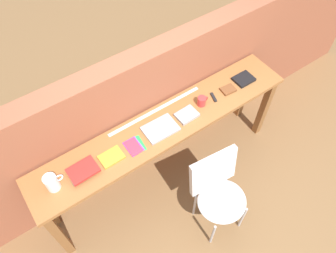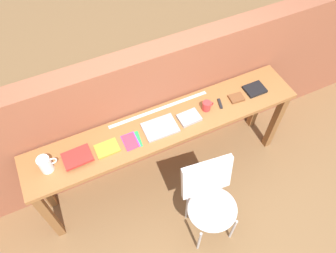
{
  "view_description": "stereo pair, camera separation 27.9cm",
  "coord_description": "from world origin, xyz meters",
  "px_view_note": "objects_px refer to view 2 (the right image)",
  "views": [
    {
      "loc": [
        -0.94,
        -1.09,
        3.17
      ],
      "look_at": [
        0.0,
        0.25,
        0.9
      ],
      "focal_mm": 35.0,
      "sensor_mm": 36.0,
      "label": 1
    },
    {
      "loc": [
        -0.7,
        -1.23,
        3.17
      ],
      "look_at": [
        0.0,
        0.25,
        0.9
      ],
      "focal_mm": 35.0,
      "sensor_mm": 36.0,
      "label": 2
    }
  ],
  "objects_px": {
    "pitcher_white": "(46,164)",
    "book_repair_rightmost": "(255,89)",
    "leather_journal_brown": "(236,98)",
    "mug": "(207,106)",
    "pamphlet_pile_colourful": "(132,141)",
    "book_open_centre": "(160,128)",
    "magazine_cycling": "(107,148)",
    "chair_white_moulded": "(210,198)",
    "multitool_folded": "(220,104)",
    "book_stack_leftmost": "(77,158)"
  },
  "relations": [
    {
      "from": "multitool_folded",
      "to": "book_repair_rightmost",
      "type": "distance_m",
      "value": 0.38
    },
    {
      "from": "pitcher_white",
      "to": "leather_journal_brown",
      "type": "distance_m",
      "value": 1.73
    },
    {
      "from": "pamphlet_pile_colourful",
      "to": "multitool_folded",
      "type": "height_order",
      "value": "multitool_folded"
    },
    {
      "from": "mug",
      "to": "book_repair_rightmost",
      "type": "height_order",
      "value": "mug"
    },
    {
      "from": "book_stack_leftmost",
      "to": "pamphlet_pile_colourful",
      "type": "height_order",
      "value": "book_stack_leftmost"
    },
    {
      "from": "book_stack_leftmost",
      "to": "magazine_cycling",
      "type": "bearing_deg",
      "value": -2.22
    },
    {
      "from": "magazine_cycling",
      "to": "mug",
      "type": "bearing_deg",
      "value": 0.61
    },
    {
      "from": "pamphlet_pile_colourful",
      "to": "mug",
      "type": "xyz_separation_m",
      "value": [
        0.73,
        0.04,
        0.04
      ]
    },
    {
      "from": "magazine_cycling",
      "to": "pamphlet_pile_colourful",
      "type": "xyz_separation_m",
      "value": [
        0.21,
        -0.02,
        -0.0
      ]
    },
    {
      "from": "book_stack_leftmost",
      "to": "magazine_cycling",
      "type": "distance_m",
      "value": 0.25
    },
    {
      "from": "magazine_cycling",
      "to": "pitcher_white",
      "type": "bearing_deg",
      "value": 176.94
    },
    {
      "from": "book_stack_leftmost",
      "to": "book_open_centre",
      "type": "relative_size",
      "value": 0.81
    },
    {
      "from": "pamphlet_pile_colourful",
      "to": "multitool_folded",
      "type": "relative_size",
      "value": 1.58
    },
    {
      "from": "multitool_folded",
      "to": "leather_journal_brown",
      "type": "xyz_separation_m",
      "value": [
        0.17,
        -0.01,
        0.0
      ]
    },
    {
      "from": "pamphlet_pile_colourful",
      "to": "pitcher_white",
      "type": "bearing_deg",
      "value": 177.12
    },
    {
      "from": "leather_journal_brown",
      "to": "book_open_centre",
      "type": "bearing_deg",
      "value": -174.02
    },
    {
      "from": "book_stack_leftmost",
      "to": "magazine_cycling",
      "type": "xyz_separation_m",
      "value": [
        0.25,
        -0.01,
        -0.02
      ]
    },
    {
      "from": "mug",
      "to": "multitool_folded",
      "type": "relative_size",
      "value": 1.0
    },
    {
      "from": "book_repair_rightmost",
      "to": "magazine_cycling",
      "type": "bearing_deg",
      "value": -178.4
    },
    {
      "from": "multitool_folded",
      "to": "leather_journal_brown",
      "type": "distance_m",
      "value": 0.17
    },
    {
      "from": "book_stack_leftmost",
      "to": "mug",
      "type": "xyz_separation_m",
      "value": [
        1.19,
        0.01,
        0.02
      ]
    },
    {
      "from": "chair_white_moulded",
      "to": "book_stack_leftmost",
      "type": "height_order",
      "value": "book_stack_leftmost"
    },
    {
      "from": "leather_journal_brown",
      "to": "mug",
      "type": "bearing_deg",
      "value": -176.6
    },
    {
      "from": "book_repair_rightmost",
      "to": "leather_journal_brown",
      "type": "bearing_deg",
      "value": -174.91
    },
    {
      "from": "magazine_cycling",
      "to": "leather_journal_brown",
      "type": "relative_size",
      "value": 1.47
    },
    {
      "from": "book_open_centre",
      "to": "multitool_folded",
      "type": "distance_m",
      "value": 0.6
    },
    {
      "from": "mug",
      "to": "multitool_folded",
      "type": "distance_m",
      "value": 0.14
    },
    {
      "from": "mug",
      "to": "chair_white_moulded",
      "type": "bearing_deg",
      "value": -113.7
    },
    {
      "from": "pitcher_white",
      "to": "leather_journal_brown",
      "type": "xyz_separation_m",
      "value": [
        1.73,
        -0.01,
        -0.07
      ]
    },
    {
      "from": "pamphlet_pile_colourful",
      "to": "leather_journal_brown",
      "type": "xyz_separation_m",
      "value": [
        1.04,
        0.03,
        0.01
      ]
    },
    {
      "from": "book_stack_leftmost",
      "to": "book_repair_rightmost",
      "type": "height_order",
      "value": "book_stack_leftmost"
    },
    {
      "from": "pitcher_white",
      "to": "book_repair_rightmost",
      "type": "height_order",
      "value": "pitcher_white"
    },
    {
      "from": "chair_white_moulded",
      "to": "mug",
      "type": "relative_size",
      "value": 8.1
    },
    {
      "from": "book_stack_leftmost",
      "to": "leather_journal_brown",
      "type": "bearing_deg",
      "value": 0.03
    },
    {
      "from": "pamphlet_pile_colourful",
      "to": "book_open_centre",
      "type": "xyz_separation_m",
      "value": [
        0.27,
        0.02,
        0.01
      ]
    },
    {
      "from": "pitcher_white",
      "to": "book_repair_rightmost",
      "type": "xyz_separation_m",
      "value": [
        1.94,
        0.01,
        -0.06
      ]
    },
    {
      "from": "chair_white_moulded",
      "to": "magazine_cycling",
      "type": "relative_size",
      "value": 4.67
    },
    {
      "from": "book_stack_leftmost",
      "to": "leather_journal_brown",
      "type": "height_order",
      "value": "book_stack_leftmost"
    },
    {
      "from": "magazine_cycling",
      "to": "book_open_centre",
      "type": "height_order",
      "value": "book_open_centre"
    },
    {
      "from": "chair_white_moulded",
      "to": "leather_journal_brown",
      "type": "height_order",
      "value": "leather_journal_brown"
    },
    {
      "from": "leather_journal_brown",
      "to": "book_repair_rightmost",
      "type": "relative_size",
      "value": 0.69
    },
    {
      "from": "chair_white_moulded",
      "to": "leather_journal_brown",
      "type": "relative_size",
      "value": 6.86
    },
    {
      "from": "pitcher_white",
      "to": "leather_journal_brown",
      "type": "height_order",
      "value": "pitcher_white"
    },
    {
      "from": "pamphlet_pile_colourful",
      "to": "book_open_centre",
      "type": "height_order",
      "value": "book_open_centre"
    },
    {
      "from": "pitcher_white",
      "to": "magazine_cycling",
      "type": "height_order",
      "value": "pitcher_white"
    },
    {
      "from": "mug",
      "to": "book_repair_rightmost",
      "type": "bearing_deg",
      "value": 0.61
    },
    {
      "from": "book_stack_leftmost",
      "to": "multitool_folded",
      "type": "relative_size",
      "value": 2.12
    },
    {
      "from": "chair_white_moulded",
      "to": "multitool_folded",
      "type": "height_order",
      "value": "multitool_folded"
    },
    {
      "from": "book_stack_leftmost",
      "to": "mug",
      "type": "relative_size",
      "value": 2.12
    },
    {
      "from": "book_open_centre",
      "to": "book_repair_rightmost",
      "type": "height_order",
      "value": "book_repair_rightmost"
    }
  ]
}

